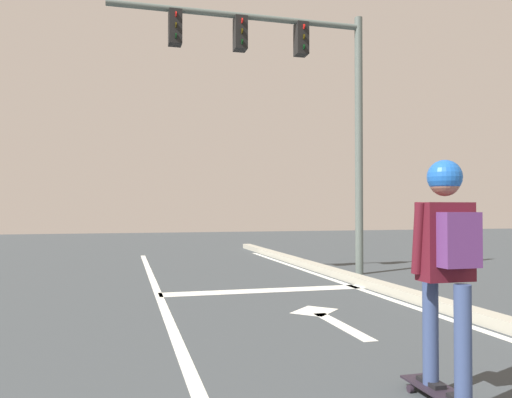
# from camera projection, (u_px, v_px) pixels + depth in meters

# --- Properties ---
(lane_line_center) EXTENTS (0.12, 20.00, 0.01)m
(lane_line_center) POSITION_uv_depth(u_px,v_px,m) (182.00, 353.00, 4.61)
(lane_line_center) COLOR silver
(lane_line_center) RESTS_ON ground
(lane_line_curbside) EXTENTS (0.12, 20.00, 0.01)m
(lane_line_curbside) POSITION_uv_depth(u_px,v_px,m) (485.00, 331.00, 5.44)
(lane_line_curbside) COLOR silver
(lane_line_curbside) RESTS_ON ground
(stop_bar) EXTENTS (3.41, 0.40, 0.01)m
(stop_bar) POSITION_uv_depth(u_px,v_px,m) (265.00, 290.00, 8.17)
(stop_bar) COLOR silver
(stop_bar) RESTS_ON ground
(lane_arrow_stem) EXTENTS (0.16, 1.40, 0.01)m
(lane_arrow_stem) POSITION_uv_depth(u_px,v_px,m) (342.00, 326.00, 5.70)
(lane_arrow_stem) COLOR silver
(lane_arrow_stem) RESTS_ON ground
(lane_arrow_head) EXTENTS (0.71, 0.71, 0.01)m
(lane_arrow_head) POSITION_uv_depth(u_px,v_px,m) (315.00, 311.00, 6.53)
(lane_arrow_head) COLOR silver
(lane_arrow_head) RESTS_ON ground
(curb_strip) EXTENTS (0.24, 24.00, 0.14)m
(curb_strip) POSITION_uv_depth(u_px,v_px,m) (504.00, 324.00, 5.50)
(curb_strip) COLOR #A2A191
(curb_strip) RESTS_ON ground
(skateboard) EXTENTS (0.24, 0.82, 0.08)m
(skateboard) POSITION_uv_depth(u_px,v_px,m) (446.00, 395.00, 3.39)
(skateboard) COLOR black
(skateboard) RESTS_ON ground
(skater) EXTENTS (0.44, 0.60, 1.58)m
(skater) POSITION_uv_depth(u_px,v_px,m) (447.00, 247.00, 3.39)
(skater) COLOR #354672
(skater) RESTS_ON skateboard
(traffic_signal_mast) EXTENTS (5.06, 0.34, 5.26)m
(traffic_signal_mast) POSITION_uv_depth(u_px,v_px,m) (289.00, 76.00, 9.93)
(traffic_signal_mast) COLOR #56625D
(traffic_signal_mast) RESTS_ON ground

